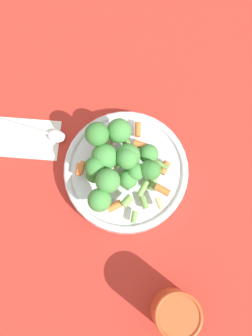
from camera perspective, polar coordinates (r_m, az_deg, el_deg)
name	(u,v)px	position (r m, az deg, el deg)	size (l,w,h in m)	color
ground_plane	(126,174)	(0.76, 0.00, -0.86)	(3.00, 3.00, 0.00)	#B72D23
bowl	(126,171)	(0.74, 0.00, -0.50)	(0.23, 0.23, 0.04)	silver
pasta_salad	(119,163)	(0.68, -0.98, 0.77)	(0.19, 0.18, 0.08)	#8CB766
cup	(175,313)	(0.69, 7.11, -20.13)	(0.08, 0.08, 0.11)	#CC4C23
napkin	(28,138)	(0.80, -14.10, 4.20)	(0.11, 0.14, 0.01)	white
spoon	(35,130)	(0.80, -13.05, 5.42)	(0.03, 0.20, 0.01)	silver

